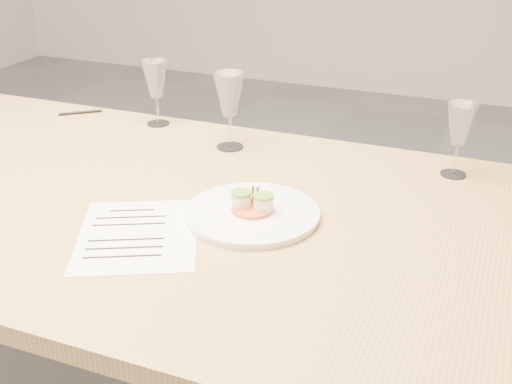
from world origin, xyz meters
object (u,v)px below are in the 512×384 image
at_px(dinner_plate, 253,212).
at_px(wine_glass_1, 155,80).
at_px(wine_glass_2, 229,96).
at_px(wine_glass_3, 460,126).
at_px(dining_table, 56,203).
at_px(ballpoint_pen, 81,112).
at_px(recipe_sheet, 137,234).

bearing_deg(dinner_plate, wine_glass_1, 137.46).
bearing_deg(wine_glass_2, wine_glass_3, 3.77).
relative_size(dining_table, wine_glass_3, 13.40).
bearing_deg(wine_glass_2, ballpoint_pen, 170.91).
bearing_deg(wine_glass_1, ballpoint_pen, -178.73).
relative_size(dinner_plate, ballpoint_pen, 2.66).
xyz_separation_m(wine_glass_2, wine_glass_3, (0.57, 0.04, -0.02)).
bearing_deg(dinner_plate, dining_table, 179.08).
height_order(recipe_sheet, wine_glass_1, wine_glass_1).
height_order(dinner_plate, wine_glass_2, wine_glass_2).
bearing_deg(wine_glass_2, dining_table, -132.92).
height_order(dining_table, wine_glass_1, wine_glass_1).
xyz_separation_m(dining_table, ballpoint_pen, (-0.23, 0.43, 0.07)).
distance_m(recipe_sheet, wine_glass_1, 0.68).
height_order(dinner_plate, wine_glass_3, wine_glass_3).
bearing_deg(wine_glass_3, ballpoint_pen, 177.50).
bearing_deg(wine_glass_1, recipe_sheet, -63.77).
bearing_deg(recipe_sheet, dinner_plate, 14.02).
relative_size(dinner_plate, recipe_sheet, 0.77).
xyz_separation_m(recipe_sheet, wine_glass_1, (-0.29, 0.60, 0.13)).
bearing_deg(dinner_plate, ballpoint_pen, 149.89).
height_order(ballpoint_pen, wine_glass_2, wine_glass_2).
bearing_deg(dining_table, dinner_plate, -0.92).
bearing_deg(wine_glass_3, wine_glass_2, -176.23).
xyz_separation_m(dining_table, dinner_plate, (0.52, -0.01, 0.08)).
height_order(recipe_sheet, wine_glass_2, wine_glass_2).
bearing_deg(dinner_plate, wine_glass_3, 46.36).
relative_size(dining_table, recipe_sheet, 6.49).
xyz_separation_m(dinner_plate, recipe_sheet, (-0.19, -0.16, -0.01)).
relative_size(recipe_sheet, ballpoint_pen, 3.46).
bearing_deg(ballpoint_pen, recipe_sheet, -85.01).
relative_size(dinner_plate, wine_glass_3, 1.59).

